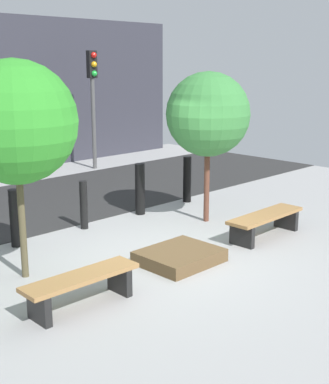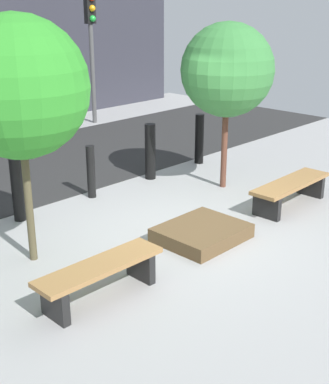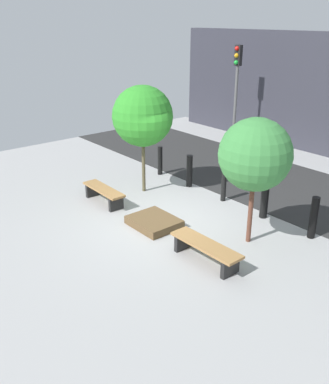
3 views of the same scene
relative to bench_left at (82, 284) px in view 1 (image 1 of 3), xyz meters
The scene contains 12 objects.
ground_plane 2.13m from the bench_left, 12.00° to the left, with size 18.00×18.00×0.00m, color #9F9F9F.
road_strip 5.49m from the bench_left, 67.91° to the left, with size 18.00×4.15×0.01m, color #2C2C2C.
bench_left is the anchor object (origin of this frame).
bench_right 4.12m from the bench_left, ahead, with size 1.78×0.50×0.44m.
planter_bed 2.08m from the bench_left, ahead, with size 1.22×1.01×0.21m, color brown.
tree_behind_left_bench 2.46m from the bench_left, 90.00° to the left, with size 1.76×1.76×3.20m.
tree_behind_right_bench 4.73m from the bench_left, 19.16° to the left, with size 1.64×1.64×2.97m.
bollard_left 2.83m from the bench_left, 77.58° to the left, with size 0.19×0.19×1.02m, color black.
bollard_center 3.44m from the bench_left, 53.19° to the left, with size 0.15×0.15×0.94m, color black.
bollard_right 4.47m from the bench_left, 38.08° to the left, with size 0.21×0.21×1.08m, color black.
bollard_far_right 5.69m from the bench_left, 28.99° to the left, with size 0.19×0.19×1.05m, color black.
traffic_light_mid_west 9.73m from the bench_left, 51.53° to the left, with size 0.28×0.27×3.47m.
Camera 1 is at (-5.85, -5.82, 3.13)m, focal length 50.00 mm.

